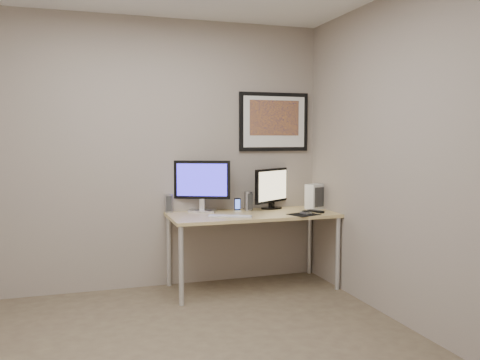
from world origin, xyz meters
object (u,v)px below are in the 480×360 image
at_px(desk, 252,220).
at_px(framed_art, 274,122).
at_px(monitor_large, 202,183).
at_px(phone_dock, 237,205).
at_px(speaker_left, 169,203).
at_px(fan_unit, 315,197).
at_px(speaker_right, 248,201).
at_px(keyboard, 230,216).
at_px(monitor_tv, 272,187).

bearing_deg(desk, framed_art, 43.46).
relative_size(monitor_large, phone_dock, 3.80).
xyz_separation_m(framed_art, monitor_large, (-0.78, -0.08, -0.61)).
height_order(monitor_large, speaker_left, monitor_large).
distance_m(desk, fan_unit, 0.74).
xyz_separation_m(framed_art, speaker_right, (-0.33, -0.15, -0.80)).
xyz_separation_m(desk, phone_dock, (-0.10, 0.14, 0.13)).
height_order(framed_art, speaker_right, framed_art).
xyz_separation_m(monitor_large, speaker_left, (-0.32, 0.05, -0.19)).
distance_m(speaker_right, fan_unit, 0.70).
bearing_deg(framed_art, speaker_right, -155.04).
bearing_deg(speaker_right, speaker_left, 159.14).
bearing_deg(desk, phone_dock, 126.11).
relative_size(framed_art, speaker_left, 4.17).
distance_m(framed_art, fan_unit, 0.88).
bearing_deg(phone_dock, speaker_right, 18.03).
distance_m(desk, keyboard, 0.31).
height_order(desk, monitor_large, monitor_large).
height_order(speaker_left, keyboard, speaker_left).
bearing_deg(monitor_large, desk, -6.09).
relative_size(speaker_left, keyboard, 0.44).
relative_size(monitor_large, speaker_right, 2.72).
bearing_deg(phone_dock, keyboard, -116.41).
distance_m(desk, monitor_large, 0.61).
distance_m(speaker_left, keyboard, 0.67).
bearing_deg(framed_art, monitor_large, -174.02).
bearing_deg(desk, fan_unit, 7.64).
relative_size(desk, phone_dock, 11.67).
bearing_deg(fan_unit, desk, 165.62).
bearing_deg(speaker_right, phone_dock, -176.37).
bearing_deg(phone_dock, fan_unit, -0.56).
height_order(speaker_right, keyboard, speaker_right).
xyz_separation_m(speaker_right, fan_unit, (0.69, -0.08, 0.03)).
distance_m(monitor_tv, speaker_right, 0.30).
relative_size(monitor_large, speaker_left, 2.90).
xyz_separation_m(monitor_tv, speaker_right, (-0.27, -0.04, -0.13)).
height_order(monitor_large, keyboard, monitor_large).
relative_size(monitor_large, keyboard, 1.28).
bearing_deg(fan_unit, phone_dock, 154.53).
height_order(keyboard, fan_unit, fan_unit).
height_order(monitor_tv, phone_dock, monitor_tv).
xyz_separation_m(desk, monitor_tv, (0.29, 0.22, 0.29)).
bearing_deg(phone_dock, desk, -51.00).
bearing_deg(framed_art, fan_unit, -33.58).
bearing_deg(monitor_tv, phone_dock, 157.53).
distance_m(desk, speaker_right, 0.24).
height_order(desk, speaker_right, speaker_right).
relative_size(phone_dock, fan_unit, 0.54).
relative_size(monitor_tv, fan_unit, 1.80).
bearing_deg(monitor_tv, monitor_large, 144.08).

